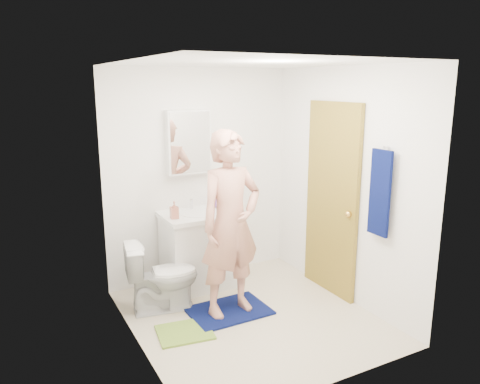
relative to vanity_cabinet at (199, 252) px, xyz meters
name	(u,v)px	position (x,y,z in m)	size (l,w,h in m)	color
floor	(251,318)	(0.15, -0.91, -0.41)	(2.20, 2.40, 0.02)	beige
ceiling	(252,62)	(0.15, -0.91, 2.01)	(2.20, 2.40, 0.02)	white
wall_back	(199,176)	(0.15, 0.30, 0.80)	(2.20, 0.02, 2.40)	white
wall_front	(336,234)	(0.15, -2.12, 0.80)	(2.20, 0.02, 2.40)	white
wall_left	(132,213)	(-0.96, -0.91, 0.80)	(0.02, 2.40, 2.40)	white
wall_right	(345,186)	(1.26, -0.91, 0.80)	(0.02, 2.40, 2.40)	white
vanity_cabinet	(199,252)	(0.00, 0.00, 0.00)	(0.75, 0.55, 0.80)	white
countertop	(198,215)	(0.00, 0.00, 0.43)	(0.79, 0.59, 0.05)	white
sink_basin	(198,214)	(0.00, 0.00, 0.44)	(0.40, 0.40, 0.03)	white
faucet	(191,204)	(0.00, 0.18, 0.51)	(0.03, 0.03, 0.12)	silver
medicine_cabinet	(188,142)	(0.00, 0.22, 1.20)	(0.50, 0.12, 0.70)	white
mirror_panel	(191,143)	(0.00, 0.16, 1.20)	(0.46, 0.01, 0.66)	white
door	(332,200)	(1.22, -0.76, 0.62)	(0.05, 0.80, 2.05)	#A3882C
door_knob	(348,214)	(1.18, -1.08, 0.55)	(0.07, 0.07, 0.07)	gold
towel	(380,193)	(1.18, -1.48, 0.85)	(0.03, 0.24, 0.80)	#071048
towel_hook	(386,147)	(1.22, -1.48, 1.27)	(0.02, 0.02, 0.06)	silver
toilet	(162,276)	(-0.55, -0.35, -0.04)	(0.40, 0.70, 0.72)	white
bath_mat	(229,311)	(0.01, -0.72, -0.39)	(0.78, 0.55, 0.02)	#071048
green_rug	(185,332)	(-0.53, -0.90, -0.39)	(0.49, 0.41, 0.02)	olive
soap_dispenser	(174,210)	(-0.30, -0.08, 0.54)	(0.08, 0.08, 0.18)	#BD6E58
toothbrush_cup	(218,203)	(0.30, 0.11, 0.50)	(0.14, 0.14, 0.11)	#7C4598
man	(231,224)	(0.02, -0.74, 0.52)	(0.66, 0.43, 1.80)	tan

